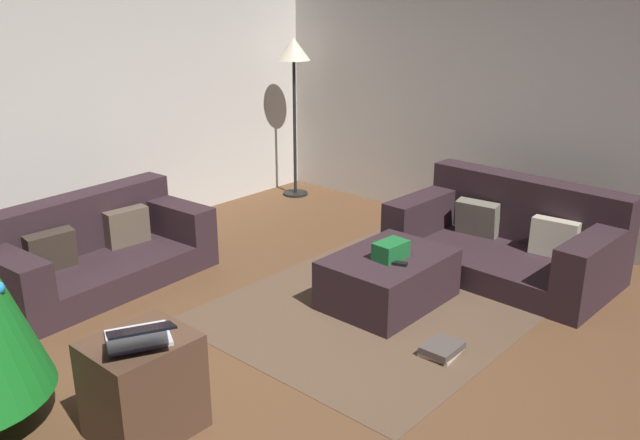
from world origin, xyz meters
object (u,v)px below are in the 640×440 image
(couch_right, at_px, (510,239))
(laptop, at_px, (139,335))
(gift_box, at_px, (391,250))
(book_stack, at_px, (442,349))
(ottoman, at_px, (388,279))
(tv_remote, at_px, (396,263))
(couch_left, at_px, (93,251))
(side_table, at_px, (143,386))
(corner_lamp, at_px, (294,62))

(couch_right, bearing_deg, laptop, 85.53)
(gift_box, relative_size, book_stack, 0.89)
(ottoman, height_order, gift_box, gift_box)
(ottoman, height_order, tv_remote, tv_remote)
(couch_left, height_order, couch_right, couch_right)
(ottoman, relative_size, side_table, 1.72)
(couch_right, bearing_deg, side_table, 84.48)
(side_table, bearing_deg, gift_box, -2.38)
(tv_remote, height_order, corner_lamp, corner_lamp)
(couch_left, bearing_deg, laptop, 62.54)
(corner_lamp, bearing_deg, ottoman, -122.51)
(gift_box, xyz_separation_m, laptop, (-2.08, 0.03, 0.17))
(tv_remote, bearing_deg, ottoman, 32.60)
(tv_remote, xyz_separation_m, corner_lamp, (1.65, 2.57, 1.11))
(laptop, height_order, corner_lamp, corner_lamp)
(side_table, height_order, corner_lamp, corner_lamp)
(couch_left, height_order, ottoman, couch_left)
(tv_remote, height_order, laptop, laptop)
(gift_box, height_order, laptop, laptop)
(corner_lamp, bearing_deg, couch_left, -170.69)
(couch_left, bearing_deg, book_stack, 104.23)
(book_stack, bearing_deg, couch_left, 108.05)
(gift_box, distance_m, side_table, 2.06)
(couch_left, relative_size, side_table, 3.24)
(book_stack, bearing_deg, tv_remote, 64.00)
(couch_left, bearing_deg, corner_lamp, -174.51)
(couch_left, height_order, book_stack, couch_left)
(tv_remote, xyz_separation_m, side_table, (-1.99, 0.18, -0.11))
(ottoman, bearing_deg, corner_lamp, 57.49)
(couch_left, relative_size, couch_right, 1.00)
(gift_box, relative_size, side_table, 0.45)
(laptop, bearing_deg, ottoman, 0.38)
(ottoman, relative_size, gift_box, 3.79)
(tv_remote, distance_m, side_table, 2.01)
(laptop, bearing_deg, corner_lamp, 33.64)
(gift_box, bearing_deg, tv_remote, -123.42)
(couch_right, relative_size, ottoman, 1.88)
(couch_left, xyz_separation_m, book_stack, (0.87, -2.68, -0.23))
(couch_left, relative_size, ottoman, 1.88)
(couch_left, xyz_separation_m, couch_right, (2.43, -2.36, 0.01))
(couch_right, xyz_separation_m, ottoman, (-1.17, 0.38, -0.09))
(ottoman, height_order, side_table, side_table)
(couch_right, xyz_separation_m, gift_box, (-1.21, 0.34, 0.17))
(couch_right, height_order, side_table, couch_right)
(couch_left, xyz_separation_m, ottoman, (1.26, -1.97, -0.08))
(tv_remote, height_order, book_stack, tv_remote)
(gift_box, height_order, book_stack, gift_box)
(tv_remote, bearing_deg, side_table, 154.86)
(couch_left, bearing_deg, tv_remote, 114.89)
(couch_left, distance_m, book_stack, 2.83)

